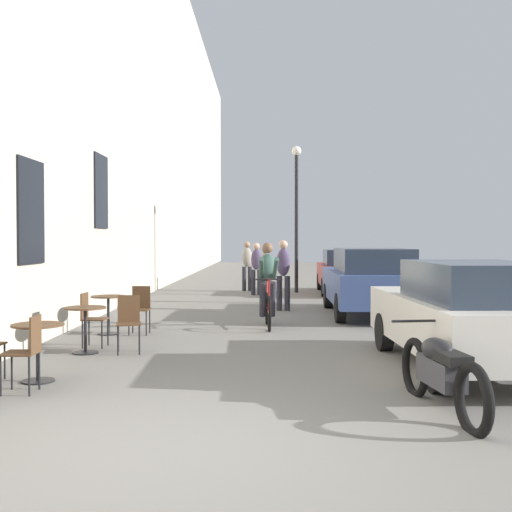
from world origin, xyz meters
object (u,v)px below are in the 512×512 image
object	(u,v)px
cafe_chair_mid_toward_street	(129,320)
parked_car_nearest	(467,314)
cafe_chair_mid_toward_wall	(91,316)
street_lamp	(296,200)
parked_car_third	(346,271)
cafe_table_far	(108,306)
pedestrian_near	(283,271)
pedestrian_furthest	(247,263)
pedestrian_far	(256,266)
cafe_chair_near_toward_wall	(27,348)
cyclist_on_bicycle	(268,287)
pedestrian_mid	(266,271)
parked_motorcycle	(442,372)
cafe_table_near	(38,340)
cafe_chair_far_toward_street	(140,306)
cafe_table_mid	(85,320)
parked_car_second	(370,281)

from	to	relation	value
cafe_chair_mid_toward_street	parked_car_nearest	size ratio (longest dim) A/B	0.21
cafe_chair_mid_toward_wall	street_lamp	distance (m)	11.71
cafe_chair_mid_toward_street	parked_car_third	xyz separation A→B (m)	(4.78, 10.83, 0.24)
cafe_table_far	parked_car_third	bearing A→B (deg)	58.09
pedestrian_near	pedestrian_furthest	bearing A→B (deg)	100.17
pedestrian_near	street_lamp	size ratio (longest dim) A/B	0.36
pedestrian_far	parked_car_nearest	distance (m)	11.86
cafe_chair_near_toward_wall	cyclist_on_bicycle	size ratio (longest dim) A/B	0.51
pedestrian_near	pedestrian_mid	world-z (taller)	pedestrian_near
parked_motorcycle	pedestrian_mid	bearing A→B (deg)	99.20
cafe_table_far	street_lamp	bearing A→B (deg)	66.99
cafe_table_near	parked_car_third	size ratio (longest dim) A/B	0.17
pedestrian_near	parked_car_nearest	xyz separation A→B (m)	(2.28, -7.08, -0.23)
cafe_table_near	parked_car_nearest	bearing A→B (deg)	8.08
parked_car_nearest	cafe_table_far	bearing A→B (deg)	151.19
cafe_table_far	pedestrian_far	size ratio (longest dim) A/B	0.43
cafe_table_near	pedestrian_near	bearing A→B (deg)	67.43
cyclist_on_bicycle	parked_motorcycle	world-z (taller)	cyclist_on_bicycle
cyclist_on_bicycle	street_lamp	size ratio (longest dim) A/B	0.36
cafe_chair_mid_toward_street	pedestrian_far	world-z (taller)	pedestrian_far
cafe_chair_far_toward_street	pedestrian_furthest	distance (m)	10.08
cafe_chair_near_toward_wall	pedestrian_near	bearing A→B (deg)	69.25
parked_car_nearest	parked_car_third	distance (m)	12.07
cafe_table_far	pedestrian_furthest	world-z (taller)	pedestrian_furthest
cafe_table_mid	pedestrian_far	distance (m)	10.61
pedestrian_furthest	cafe_chair_mid_toward_street	bearing A→B (deg)	-97.19
cafe_table_mid	street_lamp	distance (m)	12.21
cafe_chair_near_toward_wall	parked_car_third	distance (m)	14.46
cafe_chair_near_toward_wall	cafe_table_far	world-z (taller)	cafe_chair_near_toward_wall
cafe_table_mid	pedestrian_far	xyz separation A→B (m)	(2.51, 10.30, 0.42)
pedestrian_near	pedestrian_far	world-z (taller)	pedestrian_near
cafe_table_near	cyclist_on_bicycle	world-z (taller)	cyclist_on_bicycle
cafe_table_near	cafe_chair_mid_toward_street	size ratio (longest dim) A/B	0.81
cafe_table_mid	pedestrian_near	size ratio (longest dim) A/B	0.41
street_lamp	parked_car_third	world-z (taller)	street_lamp
cafe_chair_near_toward_wall	pedestrian_furthest	distance (m)	14.62
cafe_table_near	pedestrian_far	xyz separation A→B (m)	(2.53, 12.25, 0.42)
cafe_table_far	pedestrian_mid	size ratio (longest dim) A/B	0.45
pedestrian_near	pedestrian_mid	bearing A→B (deg)	102.62
cafe_chair_far_toward_street	parked_car_second	world-z (taller)	parked_car_second
street_lamp	cafe_table_far	bearing A→B (deg)	-113.01
cafe_table_near	parked_car_nearest	world-z (taller)	parked_car_nearest
cafe_chair_mid_toward_wall	parked_car_nearest	size ratio (longest dim) A/B	0.21
cafe_chair_near_toward_wall	pedestrian_furthest	size ratio (longest dim) A/B	0.52
pedestrian_near	parked_motorcycle	size ratio (longest dim) A/B	0.82
cafe_table_far	cafe_chair_far_toward_street	size ratio (longest dim) A/B	0.81
cafe_chair_near_toward_wall	cafe_chair_far_toward_street	size ratio (longest dim) A/B	1.00
parked_car_second	cafe_chair_mid_toward_wall	bearing A→B (deg)	-140.51
cyclist_on_bicycle	pedestrian_mid	bearing A→B (deg)	90.43
cafe_chair_near_toward_wall	cafe_table_mid	bearing A→B (deg)	91.21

